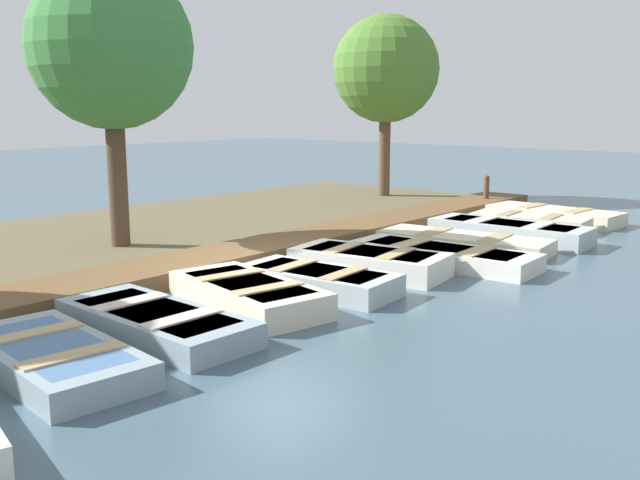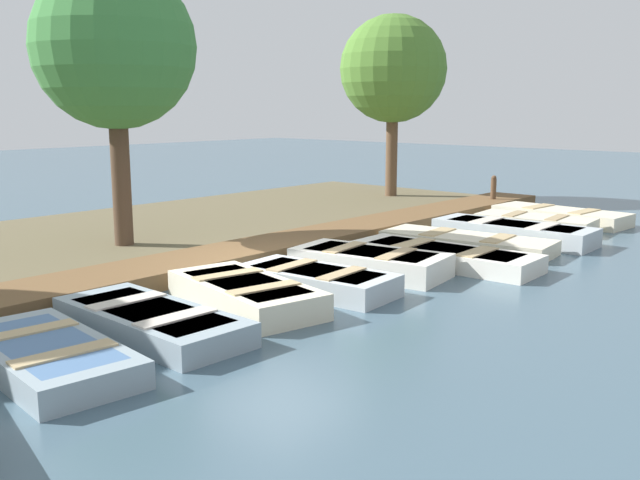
% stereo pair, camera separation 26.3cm
% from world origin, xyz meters
% --- Properties ---
extents(ground_plane, '(80.00, 80.00, 0.00)m').
position_xyz_m(ground_plane, '(0.00, 0.00, 0.00)').
color(ground_plane, '#425B6B').
extents(shore_bank, '(8.00, 24.00, 0.14)m').
position_xyz_m(shore_bank, '(-5.00, 0.00, 0.07)').
color(shore_bank, brown).
rests_on(shore_bank, ground_plane).
extents(dock_walkway, '(1.41, 23.58, 0.29)m').
position_xyz_m(dock_walkway, '(-1.44, 0.00, 0.15)').
color(dock_walkway, brown).
rests_on(dock_walkway, ground_plane).
extents(rowboat_2, '(2.86, 1.53, 0.34)m').
position_xyz_m(rowboat_2, '(1.13, -4.92, 0.17)').
color(rowboat_2, '#8C9EA8').
rests_on(rowboat_2, ground_plane).
extents(rowboat_3, '(3.03, 1.28, 0.35)m').
position_xyz_m(rowboat_3, '(0.93, -3.35, 0.17)').
color(rowboat_3, '#8C9EA8').
rests_on(rowboat_3, ground_plane).
extents(rowboat_4, '(2.91, 1.75, 0.42)m').
position_xyz_m(rowboat_4, '(0.93, -1.66, 0.21)').
color(rowboat_4, beige).
rests_on(rowboat_4, ground_plane).
extents(rowboat_5, '(2.71, 1.37, 0.38)m').
position_xyz_m(rowboat_5, '(1.13, -0.29, 0.19)').
color(rowboat_5, '#B2BCC1').
rests_on(rowboat_5, ground_plane).
extents(rowboat_6, '(2.91, 1.65, 0.44)m').
position_xyz_m(rowboat_6, '(1.02, 1.27, 0.22)').
color(rowboat_6, silver).
rests_on(rowboat_6, ground_plane).
extents(rowboat_7, '(3.63, 1.35, 0.36)m').
position_xyz_m(rowboat_7, '(1.63, 2.77, 0.18)').
color(rowboat_7, silver).
rests_on(rowboat_7, ground_plane).
extents(rowboat_8, '(3.67, 1.59, 0.33)m').
position_xyz_m(rowboat_8, '(1.21, 4.34, 0.16)').
color(rowboat_8, beige).
rests_on(rowboat_8, ground_plane).
extents(rowboat_9, '(3.52, 1.31, 0.43)m').
position_xyz_m(rowboat_9, '(1.51, 5.86, 0.21)').
color(rowboat_9, '#B2BCC1').
rests_on(rowboat_9, ground_plane).
extents(rowboat_10, '(2.82, 1.36, 0.37)m').
position_xyz_m(rowboat_10, '(1.23, 7.56, 0.18)').
color(rowboat_10, beige).
rests_on(rowboat_10, ground_plane).
extents(rowboat_11, '(3.44, 1.49, 0.37)m').
position_xyz_m(rowboat_11, '(1.19, 9.12, 0.18)').
color(rowboat_11, beige).
rests_on(rowboat_11, ground_plane).
extents(mooring_post_far, '(0.16, 0.16, 0.98)m').
position_xyz_m(mooring_post_far, '(-1.30, 10.18, 0.50)').
color(mooring_post_far, brown).
rests_on(mooring_post_far, ground_plane).
extents(park_tree_left, '(3.24, 3.24, 5.73)m').
position_xyz_m(park_tree_left, '(-4.04, -0.48, 4.07)').
color(park_tree_left, '#4C3828').
rests_on(park_tree_left, ground_plane).
extents(park_tree_center, '(3.32, 3.32, 5.76)m').
position_xyz_m(park_tree_center, '(-4.76, 9.89, 4.07)').
color(park_tree_center, brown).
rests_on(park_tree_center, ground_plane).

